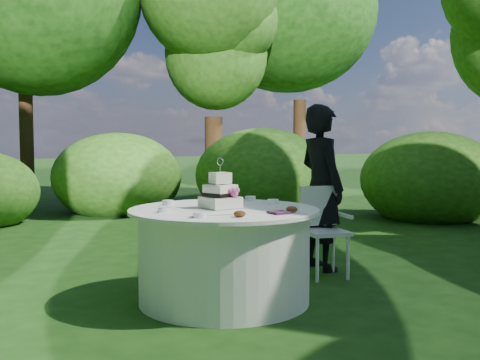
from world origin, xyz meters
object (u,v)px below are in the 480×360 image
table (224,255)px  cake (221,194)px  guest (321,187)px  chair (323,224)px  napkins (279,213)px

table → cake: bearing=106.5°
guest → chair: guest is taller
cake → table: bearing=-73.5°
table → napkins: bearing=-66.6°
table → chair: 1.29m
napkins → cake: bearing=113.0°
table → cake: cake is taller
napkins → cake: size_ratio=0.34×
napkins → guest: size_ratio=0.08×
table → cake: 0.50m
guest → table: bearing=114.5°
napkins → guest: (1.21, 1.05, 0.07)m
guest → table: 1.59m
napkins → table: (-0.22, 0.50, -0.39)m
chair → guest: bearing=55.3°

